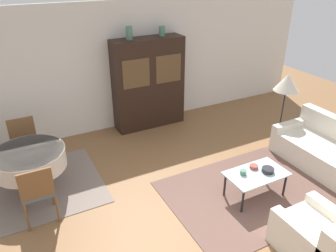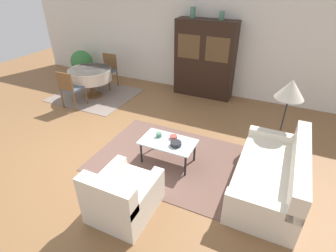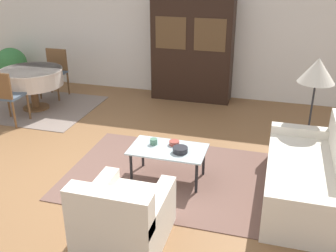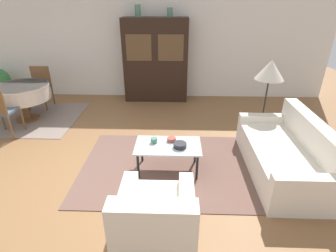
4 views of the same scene
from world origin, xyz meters
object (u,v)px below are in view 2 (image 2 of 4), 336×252
Objects in this scene: display_cabinet at (205,59)px; vase_short at (222,16)px; bowl_small at (173,137)px; vase_tall at (193,12)px; couch at (272,176)px; floor_lamp at (290,91)px; dining_chair_near at (70,87)px; coffee_table at (168,144)px; potted_plant at (82,62)px; cup at (159,135)px; armchair at (123,197)px; dining_table at (90,75)px; dining_chair_far at (108,68)px; bowl at (176,144)px.

display_cabinet is 9.81× the size of vase_short.
vase_tall reaches higher than bowl_small.
couch is 1.34× the size of floor_lamp.
dining_chair_near is 3.24m from bowl_small.
coffee_table is 0.49× the size of display_cabinet.
vase_short is at bearing 133.71° from floor_lamp.
potted_plant is at bearing -175.54° from vase_tall.
floor_lamp is at bearing 31.20° from cup.
dining_chair_near is at bearing 142.85° from armchair.
dining_chair_near is at bearing -136.79° from vase_tall.
dining_table is 3.06m from vase_tall.
dining_chair_far is at bearing -168.56° from vase_short.
coffee_table is at bearing 140.86° from dining_chair_far.
vase_short is at bearing 87.26° from cup.
vase_tall is (2.29, 1.38, 1.49)m from dining_table.
dining_chair_far is 5.01× the size of bowl.
bowl_small is at bearing 86.70° from couch.
vase_short is (3.02, 1.38, 1.46)m from dining_table.
armchair is at bearing -45.42° from dining_table.
bowl_small is at bearing -74.39° from vase_tall.
bowl reaches higher than bowl_small.
display_cabinet is 3.26m from bowl.
dining_table is at bearing 90.00° from dining_chair_near.
floor_lamp reaches higher than bowl.
dining_chair_near and dining_chair_far have the same top height.
armchair is 3.50× the size of vase_tall.
vase_short reaches higher than floor_lamp.
display_cabinet is 3.10m from cup.
vase_short is (-1.79, 1.88, 0.85)m from floor_lamp.
vase_tall is at bearing 106.85° from bowl.
vase_short is (-0.06, 3.12, 1.67)m from coffee_table.
dining_chair_near reaches higher than armchair.
vase_tall is at bearing 31.08° from dining_table.
couch reaches higher than coffee_table.
floor_lamp is at bearing -46.29° from vase_short.
floor_lamp reaches higher than potted_plant.
display_cabinet reaches higher than dining_chair_near.
couch is at bearing -11.02° from dining_chair_near.
coffee_table is 3.54m from vase_short.
display_cabinet is 20.54× the size of cup.
vase_short reaches higher than cup.
bowl_small is at bearing -15.05° from dining_chair_near.
dining_table is 11.61× the size of cup.
coffee_table is at bearing 161.99° from bowl.
bowl is at bearing -17.85° from cup.
dining_chair_near is 3.01m from cup.
dining_chair_near is (-3.00, 2.27, 0.26)m from armchair.
bowl reaches higher than coffee_table.
potted_plant is at bearing 147.36° from bowl.
dining_chair_far is 9.75× the size of cup.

